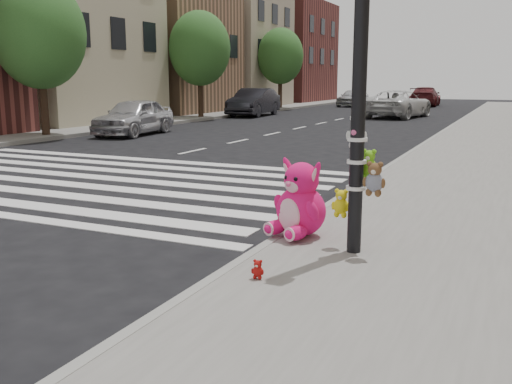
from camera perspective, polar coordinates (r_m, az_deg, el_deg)
The scene contains 19 objects.
ground at distance 6.46m, azimuth -18.10°, elevation -8.28°, with size 120.00×120.00×0.00m, color black.
sidewalk_far at distance 30.24m, azimuth -11.25°, elevation 7.17°, with size 6.00×80.00×0.14m, color slate.
curb_edge at distance 14.80m, azimuth 14.16°, elevation 3.01°, with size 0.12×80.00×0.15m, color gray.
crosswalk at distance 13.15m, azimuth -17.21°, elevation 1.57°, with size 11.00×6.00×0.01m, color silver, non-canonical shape.
bld_far_b at distance 29.32m, azimuth -18.60°, elevation 17.33°, with size 6.00×8.00×11.00m, color #B7AB8C.
bld_far_c at distance 36.30m, azimuth -8.42°, elevation 14.11°, with size 6.00×8.00×8.00m, color #9B7353.
bld_far_d at distance 44.17m, azimuth -1.85°, elevation 14.99°, with size 6.00×8.00×10.00m, color tan.
bld_far_e at distance 54.19m, azimuth 3.52°, elevation 13.75°, with size 6.00×10.00×9.00m, color brown.
signal_pole at distance 6.44m, azimuth 10.38°, elevation 8.72°, with size 0.67×0.48×4.00m.
tree_far_a at distance 21.86m, azimuth -20.88°, elevation 14.58°, with size 3.20×3.20×5.44m.
tree_far_b at distance 30.63m, azimuth -5.65°, elevation 14.08°, with size 3.20×3.20×5.44m.
tree_far_c at distance 40.50m, azimuth 2.45°, elevation 13.41°, with size 3.20×3.20×5.44m.
pink_bunny at distance 7.19m, azimuth 4.37°, elevation -1.24°, with size 0.83×0.90×1.00m.
red_teddy at distance 5.72m, azimuth 0.18°, elevation -7.73°, with size 0.14×0.10×0.20m, color #AB1311, non-canonical shape.
car_silver_far at distance 22.34m, azimuth -12.11°, elevation 7.38°, with size 1.64×4.09×1.39m, color silver.
car_dark_far at distance 33.19m, azimuth -0.23°, elevation 8.97°, with size 1.67×4.79×1.58m, color black.
car_white_near at distance 32.86m, azimuth 14.05°, elevation 8.54°, with size 2.47×5.35×1.49m, color silver.
car_maroon_near at distance 47.39m, azimuth 16.55°, elevation 9.13°, with size 2.09×5.13×1.49m, color #54181C.
car_silver_deep at distance 45.50m, azimuth 9.67°, elevation 9.29°, with size 1.61×4.01×1.37m, color #B7B8BC.
Camera 1 is at (4.23, -4.42, 2.10)m, focal length 40.00 mm.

